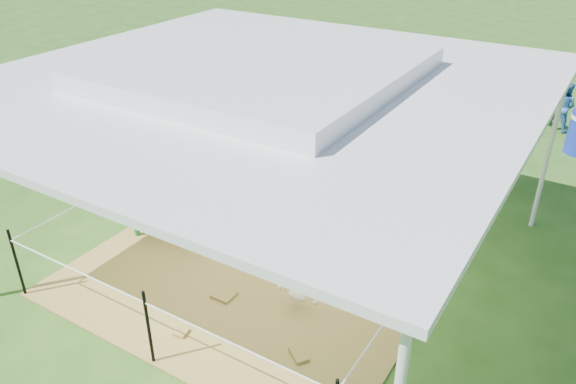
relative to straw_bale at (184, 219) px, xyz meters
The scene contains 13 objects.
ground 1.49m from the straw_bale, ahead, with size 90.00×90.00×0.00m, color #2D5919.
hay_patch 1.49m from the straw_bale, ahead, with size 4.60×4.60×0.03m, color brown.
canopy_tent 2.84m from the straw_bale, ahead, with size 6.30×6.30×2.90m.
rope_fence 1.52m from the straw_bale, ahead, with size 4.54×4.54×1.00m.
straw_bale is the anchor object (origin of this frame).
dark_cloth 0.26m from the straw_bale, ahead, with size 1.09×0.57×0.06m, color black.
woman 0.85m from the straw_bale, ahead, with size 0.45×0.29×1.23m, color #A42310.
green_bottle 0.72m from the straw_bale, 140.71° to the right, with size 0.08×0.08×0.29m, color #186F32.
pony 1.78m from the straw_bale, 24.29° to the left, with size 0.47×1.03×0.87m, color #505055.
pink_hat 1.91m from the straw_bale, 24.29° to the left, with size 0.27×0.27×0.13m, color pink.
foal 2.46m from the straw_bale, 15.08° to the right, with size 0.81×0.45×0.45m, color beige, non-canonical shape.
picnic_table_near 8.33m from the straw_bale, 69.49° to the left, with size 1.63×1.18×0.68m, color #543A1C.
distant_person 8.58m from the straw_bale, 60.85° to the left, with size 0.52×0.41×1.08m, color #3874D2.
Camera 1 is at (3.68, -5.37, 4.66)m, focal length 35.00 mm.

